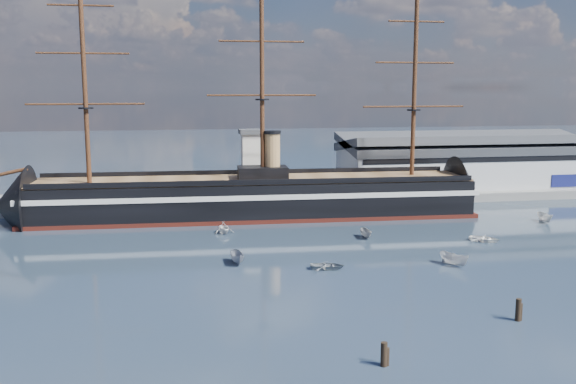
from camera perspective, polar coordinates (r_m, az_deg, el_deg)
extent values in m
plane|color=#222F37|center=(112.17, -2.74, -4.20)|extent=(600.00, 600.00, 0.00)
cube|color=slate|center=(148.49, -0.74, -0.86)|extent=(180.00, 18.00, 2.00)
cube|color=#B7BABC|center=(165.90, 15.61, 2.31)|extent=(62.00, 20.00, 10.00)
cube|color=#3F4247|center=(165.35, 15.69, 4.24)|extent=(63.00, 21.00, 2.00)
cube|color=silver|center=(143.23, -3.32, 2.39)|extent=(4.00, 4.00, 14.00)
cube|color=#3F4247|center=(142.53, -3.34, 5.39)|extent=(5.00, 5.00, 1.00)
cube|color=black|center=(131.04, -3.12, -0.46)|extent=(88.58, 19.58, 7.00)
cube|color=silver|center=(130.84, -3.13, 0.06)|extent=(90.59, 19.91, 1.00)
cube|color=#42150F|center=(131.70, -3.11, -2.03)|extent=(90.59, 19.87, 0.90)
cone|color=black|center=(133.66, -23.32, -1.15)|extent=(14.63, 16.24, 15.68)
cone|color=black|center=(144.32, 15.52, -0.01)|extent=(11.63, 16.12, 15.68)
cube|color=brown|center=(130.48, -3.14, 1.10)|extent=(88.53, 18.31, 0.40)
cube|color=black|center=(130.55, -2.27, 1.73)|extent=(10.24, 6.40, 2.50)
cylinder|color=tan|center=(130.43, -1.41, 3.27)|extent=(3.20, 3.20, 9.00)
cylinder|color=#381E0F|center=(129.18, -17.63, 9.15)|extent=(0.90, 0.90, 38.00)
cylinder|color=#381E0F|center=(129.45, -2.33, 10.45)|extent=(0.90, 0.90, 42.00)
cylinder|color=#381E0F|center=(137.56, 11.17, 8.97)|extent=(0.90, 0.90, 36.00)
imported|color=gray|center=(96.85, -4.50, -6.40)|extent=(5.86, 2.44, 2.30)
imported|color=slate|center=(94.03, 3.51, -6.87)|extent=(1.86, 3.28, 1.44)
imported|color=gray|center=(113.59, 6.95, -4.09)|extent=(5.05, 1.95, 2.01)
imported|color=silver|center=(117.06, -5.73, -3.67)|extent=(7.03, 4.53, 2.38)
imported|color=white|center=(115.25, 17.03, -4.24)|extent=(3.09, 3.16, 1.47)
imported|color=silver|center=(135.78, 21.86, -2.50)|extent=(5.71, 2.39, 2.24)
imported|color=silver|center=(98.91, 14.53, -6.34)|extent=(6.23, 4.60, 2.36)
cylinder|color=black|center=(63.63, 8.50, -15.06)|extent=(0.64, 0.64, 3.07)
cylinder|color=black|center=(78.48, 19.74, -10.73)|extent=(0.64, 0.64, 3.30)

